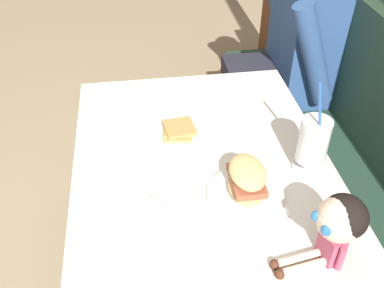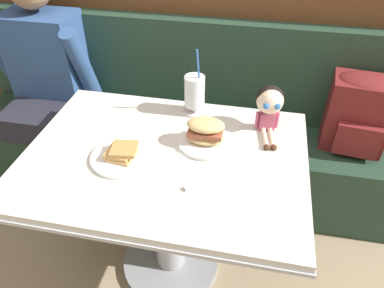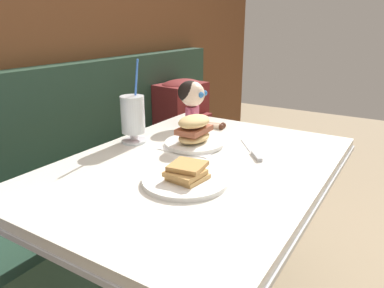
{
  "view_description": "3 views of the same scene",
  "coord_description": "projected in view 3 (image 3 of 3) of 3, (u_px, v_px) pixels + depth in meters",
  "views": [
    {
      "loc": [
        1.0,
        0.0,
        1.64
      ],
      "look_at": [
        -0.01,
        0.15,
        0.82
      ],
      "focal_mm": 41.11,
      "sensor_mm": 36.0,
      "label": 1
    },
    {
      "loc": [
        0.32,
        -0.87,
        1.65
      ],
      "look_at": [
        0.11,
        0.2,
        0.79
      ],
      "focal_mm": 34.01,
      "sensor_mm": 36.0,
      "label": 2
    },
    {
      "loc": [
        -0.96,
        -0.4,
        1.19
      ],
      "look_at": [
        0.05,
        0.23,
        0.78
      ],
      "focal_mm": 34.18,
      "sensor_mm": 36.0,
      "label": 3
    }
  ],
  "objects": [
    {
      "name": "wood_panel_wall",
      "position": [
        15.0,
        16.0,
        1.49
      ],
      "size": [
        4.4,
        0.08,
        2.4
      ],
      "primitive_type": "cube",
      "color": "brown",
      "rests_on": "ground"
    },
    {
      "name": "booth_bench",
      "position": [
        77.0,
        220.0,
        1.65
      ],
      "size": [
        2.6,
        0.48,
        1.0
      ],
      "color": "#233D2D",
      "rests_on": "ground"
    },
    {
      "name": "diner_table",
      "position": [
        196.0,
        215.0,
        1.27
      ],
      "size": [
        1.11,
        0.81,
        0.74
      ],
      "color": "silver",
      "rests_on": "ground"
    },
    {
      "name": "toast_plate",
      "position": [
        186.0,
        178.0,
        1.05
      ],
      "size": [
        0.25,
        0.25,
        0.06
      ],
      "color": "white",
      "rests_on": "diner_table"
    },
    {
      "name": "milkshake_glass",
      "position": [
        133.0,
        117.0,
        1.38
      ],
      "size": [
        0.1,
        0.1,
        0.32
      ],
      "color": "silver",
      "rests_on": "diner_table"
    },
    {
      "name": "sandwich_plate",
      "position": [
        194.0,
        134.0,
        1.36
      ],
      "size": [
        0.22,
        0.22,
        0.12
      ],
      "color": "white",
      "rests_on": "diner_table"
    },
    {
      "name": "butter_knife",
      "position": [
        254.0,
        153.0,
        1.28
      ],
      "size": [
        0.2,
        0.16,
        0.01
      ],
      "color": "silver",
      "rests_on": "diner_table"
    },
    {
      "name": "seated_doll",
      "position": [
        192.0,
        97.0,
        1.6
      ],
      "size": [
        0.13,
        0.23,
        0.2
      ],
      "color": "#B74C6B",
      "rests_on": "diner_table"
    },
    {
      "name": "backpack",
      "position": [
        182.0,
        112.0,
        2.2
      ],
      "size": [
        0.32,
        0.27,
        0.41
      ],
      "color": "maroon",
      "rests_on": "booth_bench"
    }
  ]
}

